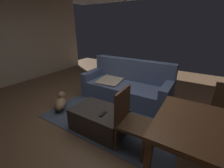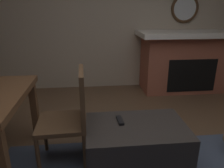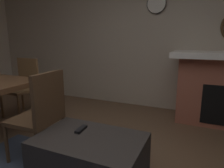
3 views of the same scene
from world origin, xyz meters
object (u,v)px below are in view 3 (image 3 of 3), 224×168
object	(u,v)px
dining_chair_south	(24,83)
ottoman_coffee_table	(90,158)
tv_remote	(81,129)
dining_chair_west	(41,112)
wall_clock	(156,4)

from	to	relation	value
dining_chair_south	ottoman_coffee_table	bearing A→B (deg)	151.26
ottoman_coffee_table	tv_remote	size ratio (longest dim) A/B	5.84
ottoman_coffee_table	dining_chair_west	bearing A→B (deg)	-7.52
dining_chair_west	dining_chair_south	world-z (taller)	same
dining_chair_west	ottoman_coffee_table	bearing A→B (deg)	172.48
dining_chair_west	dining_chair_south	xyz separation A→B (m)	(1.22, -0.92, 0.00)
dining_chair_west	dining_chair_south	size ratio (longest dim) A/B	1.00
ottoman_coffee_table	wall_clock	world-z (taller)	wall_clock
wall_clock	ottoman_coffee_table	bearing A→B (deg)	88.50
dining_chair_south	wall_clock	xyz separation A→B (m)	(-1.88, -1.18, 1.29)
tv_remote	dining_chair_south	bearing A→B (deg)	-32.14
tv_remote	wall_clock	distance (m)	2.53
dining_chair_west	dining_chair_south	bearing A→B (deg)	-36.93
dining_chair_south	wall_clock	size ratio (longest dim) A/B	2.82
ottoman_coffee_table	tv_remote	xyz separation A→B (m)	(0.14, -0.09, 0.22)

